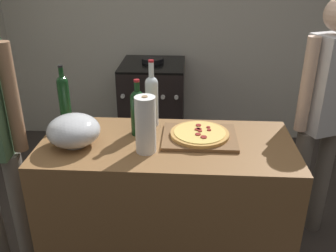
# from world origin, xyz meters

# --- Properties ---
(ground_plane) EXTENTS (4.41, 3.12, 0.02)m
(ground_plane) POSITION_xyz_m (0.00, 1.26, -0.01)
(ground_plane) COLOR #3F3833
(kitchen_wall_rear) EXTENTS (4.41, 0.10, 2.60)m
(kitchen_wall_rear) POSITION_xyz_m (0.00, 2.57, 1.30)
(kitchen_wall_rear) COLOR silver
(kitchen_wall_rear) RESTS_ON ground_plane
(counter) EXTENTS (1.36, 0.62, 0.91)m
(counter) POSITION_xyz_m (-0.14, 0.57, 0.45)
(counter) COLOR olive
(counter) RESTS_ON ground_plane
(cutting_board) EXTENTS (0.40, 0.32, 0.02)m
(cutting_board) POSITION_xyz_m (0.03, 0.63, 0.92)
(cutting_board) COLOR brown
(cutting_board) RESTS_ON counter
(pizza) EXTENTS (0.32, 0.32, 0.03)m
(pizza) POSITION_xyz_m (0.03, 0.63, 0.94)
(pizza) COLOR tan
(pizza) RESTS_ON cutting_board
(mixing_bowl) EXTENTS (0.28, 0.28, 0.17)m
(mixing_bowl) POSITION_xyz_m (-0.62, 0.51, 0.99)
(mixing_bowl) COLOR #B2B2B7
(mixing_bowl) RESTS_ON counter
(paper_towel_roll) EXTENTS (0.10, 0.10, 0.30)m
(paper_towel_roll) POSITION_xyz_m (-0.24, 0.47, 1.05)
(paper_towel_roll) COLOR white
(paper_towel_roll) RESTS_ON counter
(wine_bottle_dark) EXTENTS (0.06, 0.06, 0.36)m
(wine_bottle_dark) POSITION_xyz_m (-0.74, 0.76, 1.07)
(wine_bottle_dark) COLOR #143819
(wine_bottle_dark) RESTS_ON counter
(wine_bottle_green) EXTENTS (0.08, 0.08, 0.32)m
(wine_bottle_green) POSITION_xyz_m (-0.31, 0.67, 1.05)
(wine_bottle_green) COLOR #143819
(wine_bottle_green) RESTS_ON counter
(wine_bottle_clear) EXTENTS (0.07, 0.07, 0.39)m
(wine_bottle_clear) POSITION_xyz_m (-0.24, 0.80, 1.07)
(wine_bottle_clear) COLOR silver
(wine_bottle_clear) RESTS_ON counter
(stove) EXTENTS (0.59, 0.63, 0.94)m
(stove) POSITION_xyz_m (-0.38, 2.17, 0.45)
(stove) COLOR black
(stove) RESTS_ON ground_plane
(person_in_red) EXTENTS (0.37, 0.28, 1.62)m
(person_in_red) POSITION_xyz_m (0.81, 1.00, 0.93)
(person_in_red) COLOR slate
(person_in_red) RESTS_ON ground_plane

